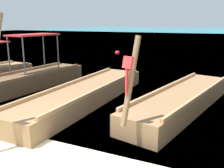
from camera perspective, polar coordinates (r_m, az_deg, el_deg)
sea_water at (r=64.34m, az=22.53°, el=10.52°), size 120.00×120.00×0.00m
longtail_boat_orange_ribbon at (r=10.45m, az=-19.73°, el=0.57°), size 1.78×6.78×2.46m
longtail_boat_violet_ribbon at (r=8.44m, az=-6.08°, el=-2.32°), size 1.51×7.14×2.82m
longtail_boat_red_ribbon at (r=8.01m, az=15.57°, el=-3.58°), size 2.40×6.15×2.37m
mooring_buoy_near at (r=20.36m, az=1.19°, el=7.02°), size 0.37×0.37×0.37m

